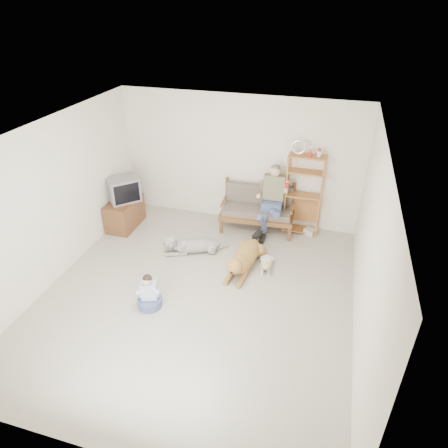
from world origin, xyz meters
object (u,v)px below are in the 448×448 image
(loveseat, at_px, (258,208))
(golden_retriever, at_px, (244,259))
(etagere, at_px, (303,194))
(tv_stand, at_px, (125,213))

(loveseat, distance_m, golden_retriever, 1.48)
(loveseat, xyz_separation_m, etagere, (0.89, 0.11, 0.38))
(etagere, height_order, golden_retriever, etagere)
(tv_stand, relative_size, golden_retriever, 0.57)
(loveseat, distance_m, tv_stand, 2.82)
(etagere, xyz_separation_m, tv_stand, (-3.61, -0.81, -0.56))
(etagere, bearing_deg, loveseat, -172.84)
(etagere, distance_m, golden_retriever, 1.89)
(tv_stand, bearing_deg, loveseat, 14.94)
(loveseat, relative_size, golden_retriever, 0.98)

